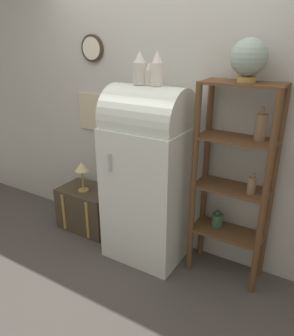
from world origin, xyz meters
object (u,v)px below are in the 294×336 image
globe (249,58)px  desk_lamp (82,169)px  refrigerator (148,174)px  suitcase_trunk (88,208)px  vase_right (157,69)px  vase_center (149,74)px  vase_left (140,69)px

globe → desk_lamp: 1.90m
refrigerator → suitcase_trunk: bearing=176.6°
vase_right → refrigerator: bearing=177.3°
suitcase_trunk → vase_center: bearing=-3.1°
globe → vase_left: 0.84m
refrigerator → desk_lamp: refrigerator is taller
vase_center → desk_lamp: 1.26m
desk_lamp → vase_left: bearing=0.0°
vase_right → desk_lamp: (-0.87, 0.01, -1.02)m
vase_center → vase_right: size_ratio=0.67×
vase_center → desk_lamp: vase_center is taller
suitcase_trunk → desk_lamp: bearing=-93.8°
vase_left → vase_center: vase_left is taller
globe → desk_lamp: bearing=-176.3°
refrigerator → vase_right: (0.09, -0.00, 0.89)m
suitcase_trunk → vase_right: bearing=-3.4°
vase_right → desk_lamp: vase_right is taller
suitcase_trunk → vase_left: size_ratio=2.26×
vase_left → vase_center: size_ratio=1.46×
refrigerator → suitcase_trunk: (-0.78, 0.05, -0.60)m
suitcase_trunk → globe: 2.21m
desk_lamp → globe: bearing=3.7°
vase_center → globe: bearing=7.4°
vase_center → refrigerator: bearing=-158.7°
vase_right → vase_left: bearing=177.9°
suitcase_trunk → desk_lamp: size_ratio=1.86×
globe → suitcase_trunk: bearing=-178.0°
vase_center → vase_right: (0.07, -0.01, 0.04)m
globe → vase_center: (-0.74, -0.10, -0.14)m
vase_right → vase_center: bearing=173.7°
refrigerator → vase_center: 0.85m
refrigerator → vase_right: vase_right is taller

